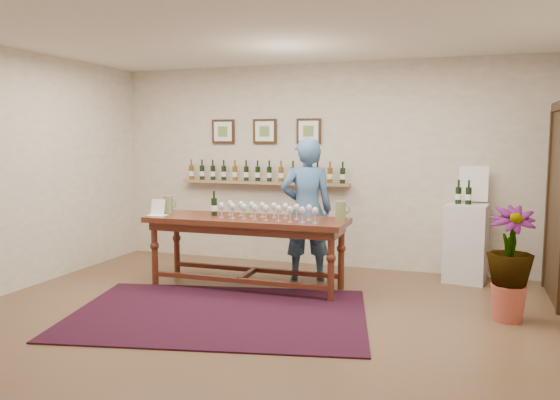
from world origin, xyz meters
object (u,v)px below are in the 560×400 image
(display_pedestal, at_px, (466,243))
(person, at_px, (307,210))
(tasting_table, at_px, (247,228))
(potted_plant, at_px, (510,264))

(display_pedestal, height_order, person, person)
(person, bearing_deg, tasting_table, 25.25)
(potted_plant, height_order, person, person)
(tasting_table, distance_m, display_pedestal, 2.74)
(display_pedestal, relative_size, person, 0.54)
(potted_plant, bearing_deg, person, 159.23)
(display_pedestal, height_order, potted_plant, potted_plant)
(display_pedestal, xyz_separation_m, person, (-1.90, -0.57, 0.41))
(person, bearing_deg, display_pedestal, 176.67)
(tasting_table, distance_m, person, 0.83)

